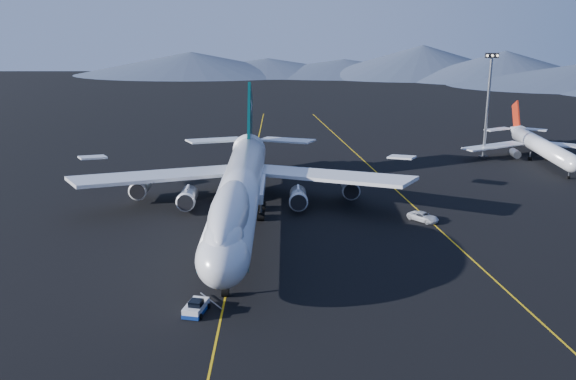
{
  "coord_description": "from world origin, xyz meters",
  "views": [
    {
      "loc": [
        7.48,
        -98.15,
        34.29
      ],
      "look_at": [
        7.72,
        -0.48,
        6.0
      ],
      "focal_mm": 40.0,
      "sensor_mm": 36.0,
      "label": 1
    }
  ],
  "objects_px": {
    "service_van": "(423,217)",
    "floodlight_mast": "(488,106)",
    "pushback_tug": "(196,308)",
    "boeing_747": "(240,190)",
    "second_jet": "(540,146)"
  },
  "relations": [
    {
      "from": "service_van",
      "to": "floodlight_mast",
      "type": "bearing_deg",
      "value": 18.04
    },
    {
      "from": "floodlight_mast",
      "to": "pushback_tug",
      "type": "bearing_deg",
      "value": -125.77
    },
    {
      "from": "pushback_tug",
      "to": "floodlight_mast",
      "type": "relative_size",
      "value": 0.19
    },
    {
      "from": "pushback_tug",
      "to": "floodlight_mast",
      "type": "xyz_separation_m",
      "value": [
        56.4,
        78.28,
        11.57
      ]
    },
    {
      "from": "service_van",
      "to": "pushback_tug",
      "type": "bearing_deg",
      "value": 179.86
    },
    {
      "from": "boeing_747",
      "to": "second_jet",
      "type": "distance_m",
      "value": 78.77
    },
    {
      "from": "pushback_tug",
      "to": "service_van",
      "type": "distance_m",
      "value": 46.41
    },
    {
      "from": "floodlight_mast",
      "to": "service_van",
      "type": "bearing_deg",
      "value": -117.14
    },
    {
      "from": "boeing_747",
      "to": "floodlight_mast",
      "type": "distance_m",
      "value": 71.68
    },
    {
      "from": "pushback_tug",
      "to": "floodlight_mast",
      "type": "bearing_deg",
      "value": 66.75
    },
    {
      "from": "boeing_747",
      "to": "floodlight_mast",
      "type": "height_order",
      "value": "floodlight_mast"
    },
    {
      "from": "service_van",
      "to": "floodlight_mast",
      "type": "distance_m",
      "value": 52.55
    },
    {
      "from": "boeing_747",
      "to": "second_jet",
      "type": "relative_size",
      "value": 1.81
    },
    {
      "from": "second_jet",
      "to": "service_van",
      "type": "relative_size",
      "value": 7.58
    },
    {
      "from": "pushback_tug",
      "to": "floodlight_mast",
      "type": "distance_m",
      "value": 97.17
    }
  ]
}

